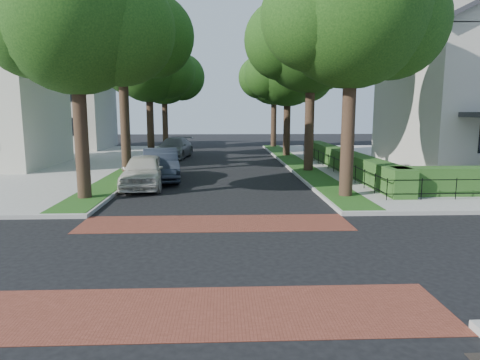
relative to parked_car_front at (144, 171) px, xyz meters
name	(u,v)px	position (x,y,z in m)	size (l,w,h in m)	color
ground	(214,255)	(3.60, -10.16, -0.82)	(120.00, 120.00, 0.00)	black
crosswalk_far	(215,223)	(3.60, -6.96, -0.82)	(9.00, 2.20, 0.01)	brown
crosswalk_near	(210,311)	(3.60, -13.36, -0.82)	(9.00, 2.20, 0.01)	brown
grass_strip_ne	(295,162)	(9.00, 8.94, -0.66)	(1.60, 29.80, 0.02)	#244714
grass_strip_nw	(141,163)	(-1.80, 8.94, -0.66)	(1.60, 29.80, 0.02)	#244714
tree_right_near	(353,14)	(9.20, -2.92, 6.80)	(7.75, 6.67, 10.66)	black
tree_right_mid	(313,38)	(9.21, 5.09, 7.16)	(8.25, 7.09, 11.22)	black
tree_right_far	(289,71)	(9.20, 14.06, 6.08)	(7.25, 6.23, 9.74)	black
tree_right_back	(275,76)	(9.20, 23.07, 6.44)	(7.50, 6.45, 10.20)	black
tree_left_near	(79,21)	(-1.80, -2.93, 6.44)	(7.50, 6.45, 10.20)	black
tree_left_mid	(124,30)	(-1.79, 5.08, 7.52)	(8.00, 6.88, 11.48)	black
tree_left_far	(150,68)	(-1.80, 14.06, 6.30)	(7.00, 6.02, 9.86)	black
tree_left_back	(165,74)	(-1.80, 23.08, 6.59)	(7.75, 6.66, 10.44)	black
hedge_main_road	(344,160)	(11.30, 4.84, -0.07)	(1.00, 18.00, 1.20)	#244A19
fence_main_road	(331,163)	(10.50, 4.84, -0.22)	(0.06, 18.00, 0.90)	black
house_left_far	(59,97)	(-11.89, 21.84, 4.22)	(10.00, 9.00, 10.14)	#B9B4A6
parked_car_front	(144,171)	(0.00, 0.00, 0.00)	(1.94, 4.83, 1.65)	beige
parked_car_middle	(161,165)	(0.50, 2.23, 0.04)	(1.82, 5.22, 1.72)	#212731
parked_car_rear	(174,148)	(0.00, 13.44, -0.02)	(2.26, 5.56, 1.61)	slate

